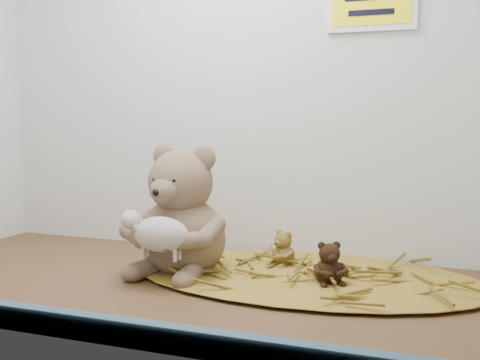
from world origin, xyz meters
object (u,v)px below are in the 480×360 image
at_px(main_teddy, 183,210).
at_px(mini_teddy_tan, 284,246).
at_px(toy_lamb, 161,234).
at_px(mini_teddy_brown, 329,261).

distance_m(main_teddy, mini_teddy_tan, 0.22).
bearing_deg(toy_lamb, mini_teddy_brown, 17.21).
relative_size(main_teddy, mini_teddy_tan, 3.61).
height_order(main_teddy, mini_teddy_tan, main_teddy).
distance_m(main_teddy, toy_lamb, 0.10).
bearing_deg(main_teddy, toy_lamb, -82.12).
distance_m(toy_lamb, mini_teddy_brown, 0.31).
xyz_separation_m(main_teddy, mini_teddy_brown, (0.29, -0.00, -0.08)).
bearing_deg(main_teddy, mini_teddy_brown, 7.56).
bearing_deg(mini_teddy_brown, toy_lamb, 166.89).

